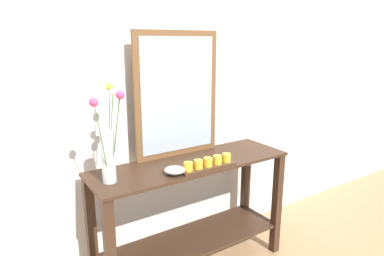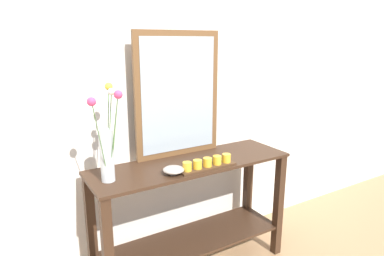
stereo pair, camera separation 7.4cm
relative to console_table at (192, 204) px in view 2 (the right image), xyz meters
name	(u,v)px [view 2 (the right image)]	position (x,y,z in m)	size (l,w,h in m)	color
wall_back	(168,75)	(0.00, 0.33, 0.85)	(6.40, 0.08, 2.70)	silver
console_table	(192,204)	(0.00, 0.00, 0.00)	(1.37, 0.43, 0.81)	#382316
mirror_leaning	(178,95)	(0.00, 0.18, 0.73)	(0.63, 0.03, 0.85)	brown
tall_vase_left	(107,145)	(-0.57, -0.03, 0.53)	(0.20, 0.23, 0.55)	silver
candle_tray	(207,164)	(0.03, -0.15, 0.34)	(0.39, 0.09, 0.07)	#472D1C
decorative_bowl	(174,170)	(-0.20, -0.12, 0.34)	(0.13, 0.13, 0.05)	#9E9389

